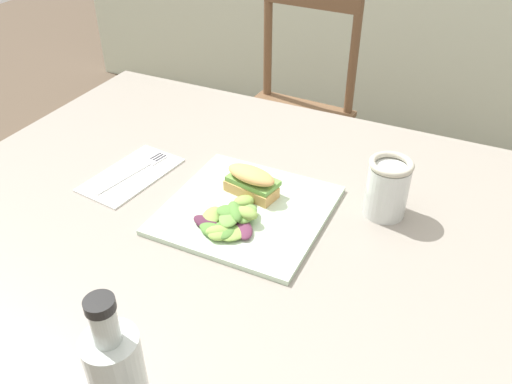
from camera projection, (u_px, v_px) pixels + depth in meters
The scene contains 8 objects.
dining_table at pixel (221, 266), 1.04m from camera, with size 1.18×0.99×0.74m.
chair_wooden_far at pixel (291, 117), 1.93m from camera, with size 0.42×0.42×0.87m.
plate_lunch at pixel (247, 210), 0.98m from camera, with size 0.29×0.29×0.01m, color beige.
sandwich_half_front at pixel (252, 181), 1.00m from camera, with size 0.11×0.07×0.06m.
salad_mixed_greens at pixel (229, 220), 0.93m from camera, with size 0.13×0.15×0.03m.
napkin_folded at pixel (131, 175), 1.08m from camera, with size 0.11×0.21×0.00m, color white.
fork_on_napkin at pixel (138, 170), 1.09m from camera, with size 0.05×0.19×0.00m.
mason_jar_iced_tea at pixel (387, 190), 0.95m from camera, with size 0.08×0.08×0.11m.
Camera 1 is at (0.43, -0.75, 1.34)m, focal length 36.87 mm.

